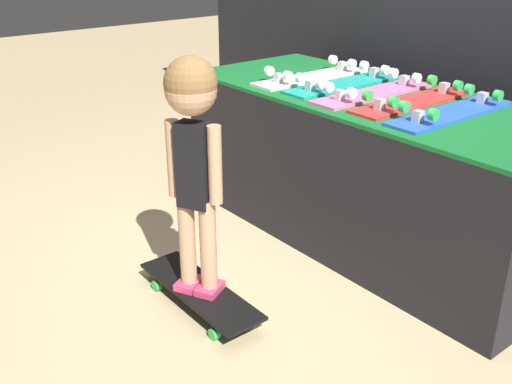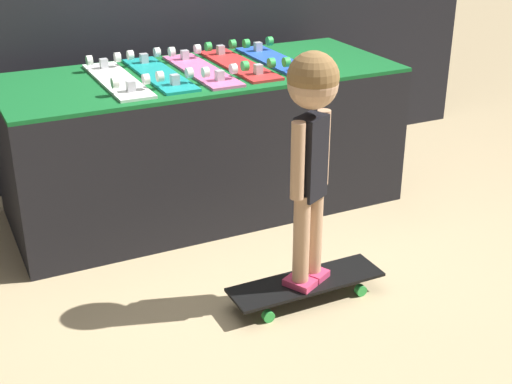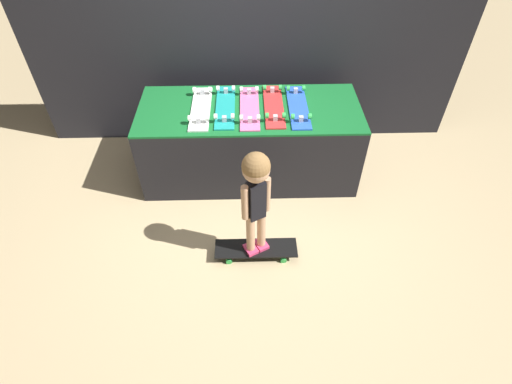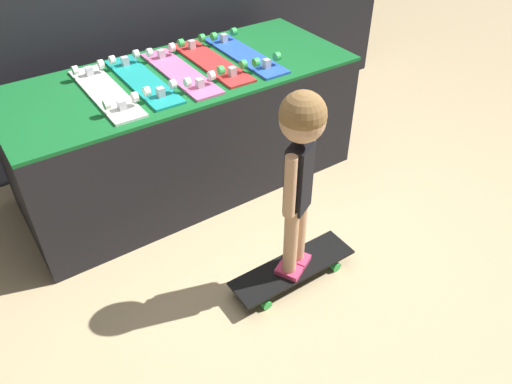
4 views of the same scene
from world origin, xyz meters
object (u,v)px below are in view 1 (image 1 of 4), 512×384
at_px(skateboard_white_on_rack, 311,76).
at_px(child, 193,134).
at_px(skateboard_red_on_rack, 413,100).
at_px(skateboard_on_floor, 200,292).
at_px(skateboard_blue_on_rack, 451,111).
at_px(skateboard_teal_on_rack, 343,83).
at_px(skateboard_pink_on_rack, 373,92).

height_order(skateboard_white_on_rack, child, child).
relative_size(skateboard_red_on_rack, skateboard_on_floor, 1.05).
xyz_separation_m(skateboard_red_on_rack, child, (-0.20, -1.15, 0.01)).
xyz_separation_m(skateboard_red_on_rack, skateboard_blue_on_rack, (0.23, -0.02, 0.00)).
distance_m(skateboard_on_floor, child, 0.75).
distance_m(skateboard_teal_on_rack, skateboard_red_on_rack, 0.46).
relative_size(skateboard_on_floor, child, 0.69).
bearing_deg(skateboard_teal_on_rack, skateboard_on_floor, -77.02).
xyz_separation_m(skateboard_white_on_rack, skateboard_teal_on_rack, (0.23, 0.02, 0.00)).
height_order(skateboard_red_on_rack, child, child).
xyz_separation_m(skateboard_pink_on_rack, skateboard_red_on_rack, (0.23, 0.03, 0.00)).
bearing_deg(child, skateboard_pink_on_rack, 64.30).
bearing_deg(skateboard_pink_on_rack, skateboard_white_on_rack, 179.44).
distance_m(skateboard_teal_on_rack, skateboard_on_floor, 1.38).
bearing_deg(skateboard_white_on_rack, child, -66.24).
height_order(skateboard_pink_on_rack, child, child).
relative_size(skateboard_white_on_rack, skateboard_blue_on_rack, 1.00).
distance_m(skateboard_white_on_rack, skateboard_teal_on_rack, 0.23).
xyz_separation_m(skateboard_white_on_rack, skateboard_red_on_rack, (0.69, 0.02, 0.00)).
distance_m(skateboard_pink_on_rack, skateboard_on_floor, 1.34).
xyz_separation_m(skateboard_teal_on_rack, skateboard_red_on_rack, (0.46, 0.00, 0.00)).
bearing_deg(skateboard_teal_on_rack, skateboard_red_on_rack, 0.37).
distance_m(skateboard_white_on_rack, skateboard_red_on_rack, 0.69).
bearing_deg(child, skateboard_red_on_rack, 52.80).
height_order(skateboard_red_on_rack, skateboard_on_floor, skateboard_red_on_rack).
relative_size(skateboard_teal_on_rack, skateboard_red_on_rack, 1.00).
xyz_separation_m(skateboard_teal_on_rack, skateboard_pink_on_rack, (0.23, -0.02, 0.00)).
bearing_deg(child, skateboard_blue_on_rack, 41.72).
distance_m(skateboard_white_on_rack, child, 1.23).
distance_m(skateboard_red_on_rack, skateboard_blue_on_rack, 0.23).
bearing_deg(skateboard_pink_on_rack, skateboard_teal_on_rack, 174.17).
bearing_deg(skateboard_blue_on_rack, child, -110.93).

